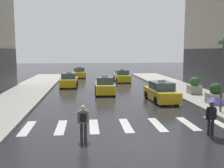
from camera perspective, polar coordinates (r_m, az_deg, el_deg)
The scene contains 12 objects.
ground_plane at distance 11.87m, azimuth 5.41°, elevation -13.14°, with size 160.00×160.00×0.00m, color #26262B.
crosswalk_markings at distance 14.68m, azimuth 3.12°, elevation -9.08°, with size 11.30×2.80×0.01m.
traffic_light_pole at distance 18.34m, azimuth 23.56°, elevation 3.93°, with size 0.44×0.84×4.80m.
taxi_lead at distance 21.81m, azimuth 10.81°, elevation -1.86°, with size 2.08×4.61×1.80m.
taxi_second at distance 25.55m, azimuth -1.62°, elevation -0.41°, with size 2.04×4.59×1.80m.
taxi_third at distance 30.69m, azimuth -9.45°, elevation 0.79°, with size 2.00×4.57×1.80m.
taxi_fourth at distance 35.25m, azimuth 2.21°, elevation 1.71°, with size 2.00×4.57×1.80m.
taxi_fifth at distance 41.22m, azimuth -7.18°, elevation 2.46°, with size 1.94×4.54×1.80m.
pedestrian_with_umbrella at distance 13.53m, azimuth 21.45°, elevation -4.40°, with size 0.96×0.96×1.94m.
pedestrian_with_backpack at distance 12.15m, azimuth -6.35°, elevation -7.85°, with size 0.55×0.43×1.65m.
planter_near_corner at distance 21.10m, azimuth 21.82°, elevation -2.15°, with size 1.10×1.10×1.60m.
planter_mid_block at distance 25.43m, azimuth 17.75°, elevation -0.45°, with size 1.10×1.10×1.60m.
Camera 1 is at (-2.19, -10.91, 4.13)m, focal length 41.39 mm.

